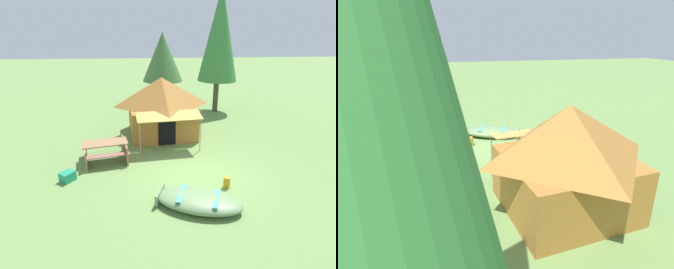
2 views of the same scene
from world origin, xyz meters
TOP-DOWN VIEW (x-y plane):
  - ground_plane at (0.00, 0.00)m, footprint 80.00×80.00m
  - beached_rowboat at (-0.28, -1.68)m, footprint 2.77×2.00m
  - canvas_cabin_tent at (-0.96, 4.13)m, footprint 3.47×4.10m
  - picnic_table at (-3.27, 1.51)m, footprint 1.93×1.75m
  - cooler_box at (-4.37, 0.09)m, footprint 0.56×0.58m
  - fuel_can at (0.82, -0.76)m, footprint 0.23×0.23m

SIDE VIEW (x-z plane):
  - ground_plane at x=0.00m, z-range 0.00..0.00m
  - cooler_box at x=-4.37m, z-range 0.00..0.32m
  - fuel_can at x=0.82m, z-range 0.00..0.37m
  - beached_rowboat at x=-0.28m, z-range 0.01..0.41m
  - picnic_table at x=-3.27m, z-range 0.09..0.85m
  - canvas_cabin_tent at x=-0.96m, z-range 0.05..2.78m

